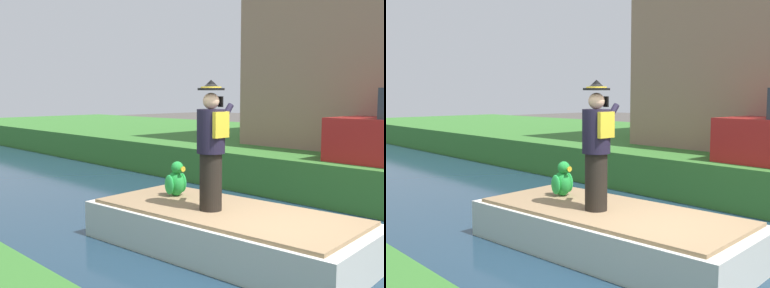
% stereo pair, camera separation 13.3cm
% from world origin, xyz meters
% --- Properties ---
extents(ground_plane, '(80.00, 80.00, 0.00)m').
position_xyz_m(ground_plane, '(0.00, 0.00, 0.00)').
color(ground_plane, '#4C4742').
extents(canal_water, '(6.48, 48.00, 0.10)m').
position_xyz_m(canal_water, '(0.00, 0.00, 0.05)').
color(canal_water, '#1E384C').
rests_on(canal_water, ground).
extents(boat, '(2.14, 4.33, 0.61)m').
position_xyz_m(boat, '(0.00, 0.97, 0.40)').
color(boat, silver).
rests_on(boat, canal_water).
extents(person_pirate, '(0.61, 0.42, 1.85)m').
position_xyz_m(person_pirate, '(-0.17, 1.07, 1.64)').
color(person_pirate, black).
rests_on(person_pirate, boat).
extents(parrot_plush, '(0.36, 0.35, 0.57)m').
position_xyz_m(parrot_plush, '(0.10, 2.12, 0.95)').
color(parrot_plush, green).
rests_on(parrot_plush, boat).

